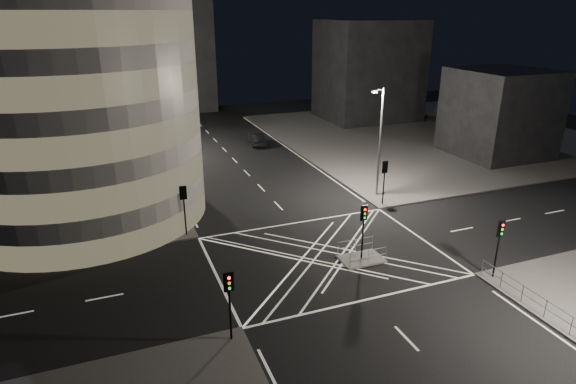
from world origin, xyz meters
name	(u,v)px	position (x,y,z in m)	size (l,w,h in m)	color
ground	(326,255)	(0.00, 0.00, 0.00)	(120.00, 120.00, 0.00)	black
sidewalk_far_right	(430,134)	(29.00, 27.00, 0.07)	(42.00, 42.00, 0.15)	#4D4B49
central_island	(361,259)	(2.00, -1.50, 0.07)	(3.00, 2.00, 0.15)	slate
office_tower_curved	(3,60)	(-20.74, 18.74, 12.65)	(30.00, 29.00, 27.20)	gray
office_block_rear	(24,56)	(-22.00, 42.00, 11.15)	(24.00, 16.00, 22.00)	gray
building_right_far	(368,70)	(26.00, 40.00, 7.65)	(14.00, 12.00, 15.00)	black
building_right_near	(499,113)	(30.00, 16.00, 5.15)	(10.00, 10.00, 10.00)	black
building_far_end	(158,58)	(-4.00, 58.00, 9.00)	(18.00, 8.00, 18.00)	black
tree_a	(155,175)	(-10.50, 9.00, 4.57)	(4.77, 4.77, 7.17)	black
tree_b	(147,153)	(-10.50, 15.00, 4.65)	(4.59, 4.59, 7.15)	black
tree_c	(141,141)	(-10.50, 21.00, 4.31)	(4.48, 4.48, 6.74)	black
tree_d	(135,119)	(-10.50, 27.00, 5.29)	(5.68, 5.68, 8.41)	black
tree_e	(132,114)	(-10.50, 33.00, 4.67)	(4.08, 4.08, 6.88)	black
traffic_signal_fl	(184,201)	(-8.80, 6.80, 2.91)	(0.55, 0.22, 4.00)	black
traffic_signal_nl	(229,294)	(-8.80, -6.80, 2.91)	(0.55, 0.22, 4.00)	black
traffic_signal_fr	(384,174)	(8.80, 6.80, 2.91)	(0.55, 0.22, 4.00)	black
traffic_signal_nr	(499,238)	(8.80, -6.80, 2.91)	(0.55, 0.22, 4.00)	black
traffic_signal_island	(363,222)	(2.00, -1.50, 2.91)	(0.55, 0.22, 4.00)	black
street_lamp_left_near	(163,151)	(-9.44, 12.00, 5.54)	(1.25, 0.25, 10.00)	slate
street_lamp_left_far	(142,111)	(-9.44, 30.00, 5.54)	(1.25, 0.25, 10.00)	slate
street_lamp_right_far	(380,139)	(9.44, 9.00, 5.54)	(1.25, 0.25, 10.00)	slate
railing_near_right	(558,316)	(8.30, -12.15, 0.70)	(0.06, 11.70, 1.10)	slate
railing_island_south	(368,257)	(2.00, -2.40, 0.70)	(2.80, 0.06, 1.10)	slate
railing_island_north	(355,246)	(2.00, -0.60, 0.70)	(2.80, 0.06, 1.10)	slate
sedan	(257,139)	(4.52, 30.62, 0.76)	(1.60, 4.59, 1.51)	black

